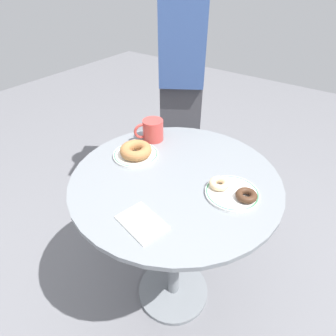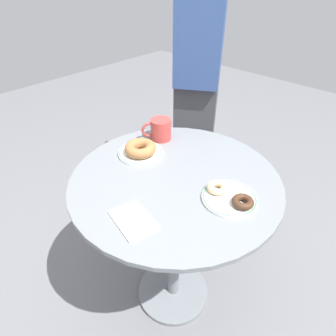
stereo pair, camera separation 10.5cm
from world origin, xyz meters
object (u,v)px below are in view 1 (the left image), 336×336
object	(u,v)px
cafe_table	(175,216)
donut_glazed	(219,184)
plate_right	(232,193)
person_figure	(182,84)
donut_cinnamon	(136,150)
plate_left	(136,154)
paper_napkin	(142,223)
donut_chocolate	(246,195)
coffee_mug	(152,130)

from	to	relation	value
cafe_table	donut_glazed	world-z (taller)	donut_glazed
plate_right	person_figure	distance (m)	0.87
donut_cinnamon	person_figure	distance (m)	0.66
plate_left	donut_cinnamon	size ratio (longest dim) A/B	1.43
plate_right	paper_napkin	world-z (taller)	plate_right
donut_cinnamon	donut_chocolate	bearing A→B (deg)	2.11
cafe_table	donut_cinnamon	xyz separation A→B (m)	(-0.21, 0.02, 0.24)
plate_left	donut_cinnamon	world-z (taller)	donut_cinnamon
plate_left	paper_napkin	xyz separation A→B (m)	(0.26, -0.27, -0.00)
plate_right	cafe_table	bearing A→B (deg)	-170.62
plate_right	person_figure	size ratio (longest dim) A/B	0.11
plate_left	donut_glazed	distance (m)	0.38
cafe_table	donut_glazed	bearing A→B (deg)	12.08
coffee_mug	person_figure	xyz separation A→B (m)	(-0.16, 0.48, 0.03)
plate_left	plate_right	xyz separation A→B (m)	(0.43, 0.01, 0.00)
cafe_table	person_figure	bearing A→B (deg)	122.06
cafe_table	person_figure	xyz separation A→B (m)	(-0.40, 0.64, 0.29)
paper_napkin	coffee_mug	world-z (taller)	coffee_mug
donut_glazed	coffee_mug	world-z (taller)	coffee_mug
plate_left	cafe_table	bearing A→B (deg)	-5.71
donut_cinnamon	donut_chocolate	world-z (taller)	donut_cinnamon
cafe_table	plate_left	bearing A→B (deg)	174.29
plate_right	donut_glazed	world-z (taller)	donut_glazed
plate_right	donut_cinnamon	distance (m)	0.42
donut_glazed	person_figure	world-z (taller)	person_figure
donut_chocolate	plate_right	bearing A→B (deg)	176.84
cafe_table	person_figure	size ratio (longest dim) A/B	0.45
donut_cinnamon	paper_napkin	distance (m)	0.37
plate_right	paper_napkin	distance (m)	0.33
paper_napkin	person_figure	size ratio (longest dim) A/B	0.09
donut_cinnamon	coffee_mug	world-z (taller)	coffee_mug
donut_chocolate	paper_napkin	size ratio (longest dim) A/B	0.49
plate_right	person_figure	bearing A→B (deg)	135.41
donut_chocolate	person_figure	distance (m)	0.91
donut_glazed	cafe_table	bearing A→B (deg)	-167.92
donut_cinnamon	coffee_mug	size ratio (longest dim) A/B	1.06
paper_napkin	coffee_mug	distance (m)	0.51
plate_left	donut_chocolate	distance (m)	0.48
donut_chocolate	donut_glazed	world-z (taller)	same
plate_left	coffee_mug	bearing A→B (deg)	100.60
donut_cinnamon	donut_glazed	bearing A→B (deg)	3.06
paper_napkin	donut_chocolate	bearing A→B (deg)	52.71
donut_glazed	paper_napkin	distance (m)	0.31
donut_cinnamon	paper_napkin	xyz separation A→B (m)	(0.26, -0.27, -0.03)
plate_right	paper_napkin	size ratio (longest dim) A/B	1.25
donut_chocolate	paper_napkin	xyz separation A→B (m)	(-0.22, -0.28, -0.02)
plate_left	coffee_mug	world-z (taller)	coffee_mug
donut_glazed	coffee_mug	distance (m)	0.43
donut_chocolate	person_figure	xyz separation A→B (m)	(-0.67, 0.61, 0.05)
donut_chocolate	donut_glazed	size ratio (longest dim) A/B	1.00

